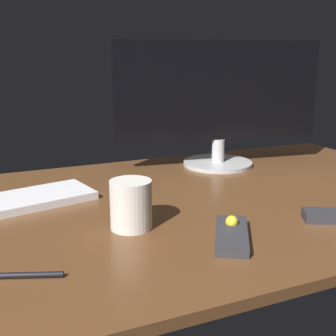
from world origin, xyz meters
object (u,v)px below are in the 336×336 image
(monitor, at_px, (220,100))
(keyboard, at_px, (15,202))
(media_remote, at_px, (232,234))
(coffee_mug, at_px, (131,204))
(pen, at_px, (18,275))

(monitor, bearing_deg, keyboard, -158.92)
(media_remote, xyz_separation_m, coffee_mug, (-0.15, 0.13, 0.04))
(monitor, relative_size, keyboard, 1.81)
(media_remote, distance_m, coffee_mug, 0.20)
(monitor, relative_size, coffee_mug, 6.53)
(coffee_mug, height_order, pen, coffee_mug)
(monitor, xyz_separation_m, media_remote, (-0.26, -0.50, -0.19))
(pen, bearing_deg, monitor, 58.42)
(pen, bearing_deg, keyboard, 106.85)
(media_remote, distance_m, pen, 0.38)
(pen, bearing_deg, media_remote, 19.71)
(coffee_mug, xyz_separation_m, pen, (-0.22, -0.12, -0.04))
(monitor, bearing_deg, media_remote, -109.38)
(monitor, xyz_separation_m, pen, (-0.63, -0.49, -0.20))
(monitor, relative_size, pen, 4.62)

